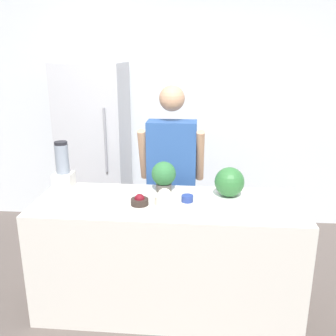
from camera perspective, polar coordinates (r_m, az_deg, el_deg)
name	(u,v)px	position (r m, az deg, el deg)	size (l,w,h in m)	color
ground_plane	(163,336)	(2.94, -0.74, -24.22)	(14.00, 14.00, 0.00)	#564C47
wall_back	(181,112)	(4.30, 1.96, 8.54)	(8.00, 0.06, 2.60)	silver
counter_island	(168,255)	(2.97, -0.06, -13.13)	(1.97, 0.72, 0.89)	beige
refrigerator	(95,150)	(4.17, -11.02, 2.70)	(0.68, 0.66, 1.85)	#B7B7BC
person	(172,178)	(3.37, 0.57, -1.55)	(0.57, 0.27, 1.68)	#4C608C
cutting_board	(226,197)	(2.88, 8.85, -4.38)	(0.32, 0.22, 0.01)	white
watermelon	(229,182)	(2.84, 9.34, -2.12)	(0.22, 0.22, 0.22)	#2D6B33
bowl_cherries	(140,201)	(2.72, -4.35, -4.99)	(0.13, 0.13, 0.08)	#2D231E
bowl_cream	(165,198)	(2.72, -0.52, -4.54)	(0.15, 0.15, 0.12)	beige
bowl_small_blue	(187,198)	(2.77, 2.96, -4.66)	(0.09, 0.09, 0.05)	navy
blender	(63,168)	(3.14, -15.73, -0.04)	(0.15, 0.15, 0.38)	silver
potted_plant	(164,175)	(2.94, -0.66, -1.11)	(0.19, 0.19, 0.24)	#514C47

